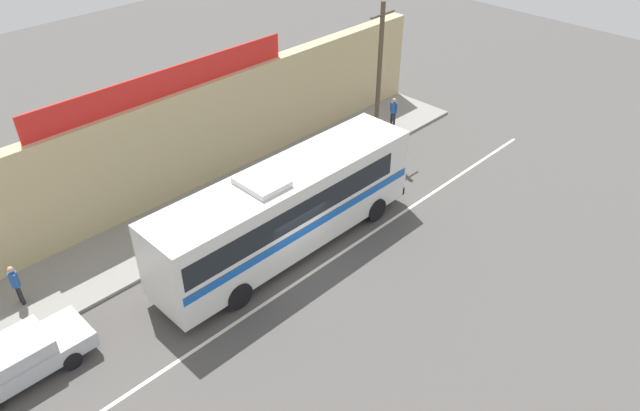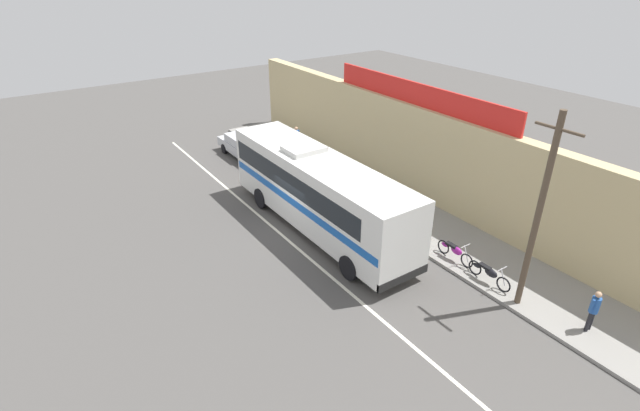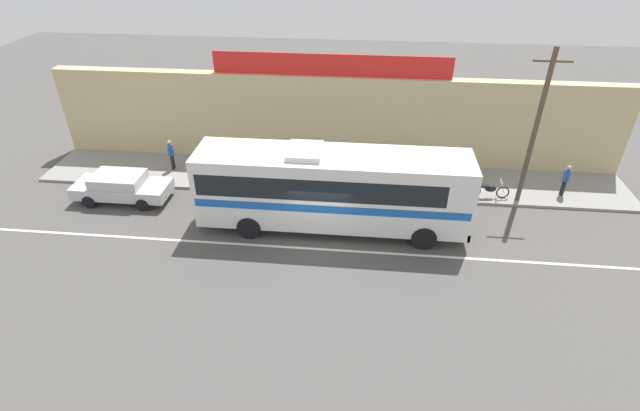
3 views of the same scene
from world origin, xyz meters
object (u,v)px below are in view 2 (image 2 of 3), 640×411
(motorcycle_blue, at_px, (489,273))
(pedestrian_far_left, at_px, (594,308))
(motorcycle_black, at_px, (455,251))
(pedestrian_far_right, at_px, (296,137))
(intercity_bus, at_px, (317,189))
(utility_pole, at_px, (539,212))
(parked_car, at_px, (244,146))

(motorcycle_blue, relative_size, pedestrian_far_left, 1.23)
(motorcycle_blue, distance_m, motorcycle_black, 1.81)
(motorcycle_blue, height_order, pedestrian_far_right, pedestrian_far_right)
(intercity_bus, bearing_deg, utility_pole, 18.41)
(intercity_bus, distance_m, pedestrian_far_right, 9.82)
(intercity_bus, bearing_deg, pedestrian_far_right, 153.94)
(motorcycle_black, bearing_deg, pedestrian_far_right, 175.34)
(pedestrian_far_left, bearing_deg, intercity_bus, -161.85)
(utility_pole, relative_size, pedestrian_far_left, 4.53)
(parked_car, xyz_separation_m, pedestrian_far_left, (21.24, 2.38, 0.33))
(motorcycle_blue, xyz_separation_m, pedestrian_far_left, (3.68, 0.62, 0.50))
(intercity_bus, height_order, pedestrian_far_right, intercity_bus)
(intercity_bus, bearing_deg, motorcycle_blue, 22.15)
(motorcycle_black, relative_size, pedestrian_far_left, 1.18)
(parked_car, relative_size, utility_pole, 0.63)
(parked_car, relative_size, pedestrian_far_right, 2.73)
(utility_pole, xyz_separation_m, pedestrian_far_right, (-17.60, 1.36, -2.79))
(pedestrian_far_right, bearing_deg, motorcycle_black, -4.66)
(intercity_bus, height_order, motorcycle_blue, intercity_bus)
(motorcycle_blue, relative_size, pedestrian_far_right, 1.18)
(intercity_bus, xyz_separation_m, motorcycle_black, (5.59, 3.12, -1.50))
(utility_pole, relative_size, pedestrian_far_right, 4.36)
(motorcycle_blue, bearing_deg, parked_car, -174.28)
(utility_pole, height_order, pedestrian_far_left, utility_pole)
(utility_pole, distance_m, pedestrian_far_right, 17.87)
(motorcycle_black, bearing_deg, intercity_bus, -150.82)
(motorcycle_black, bearing_deg, parked_car, -173.23)
(intercity_bus, relative_size, parked_car, 2.54)
(pedestrian_far_left, xyz_separation_m, pedestrian_far_right, (-19.85, 0.66, 0.04))
(intercity_bus, xyz_separation_m, utility_pole, (8.82, 2.94, 1.83))
(utility_pole, bearing_deg, motorcycle_black, 176.70)
(parked_car, xyz_separation_m, motorcycle_black, (15.76, 1.87, -0.17))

